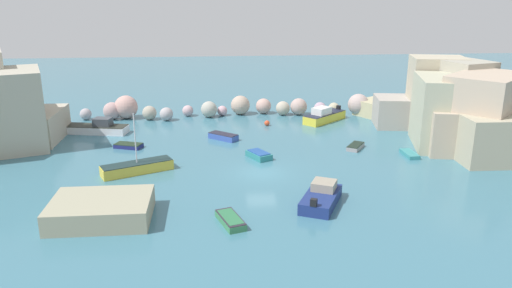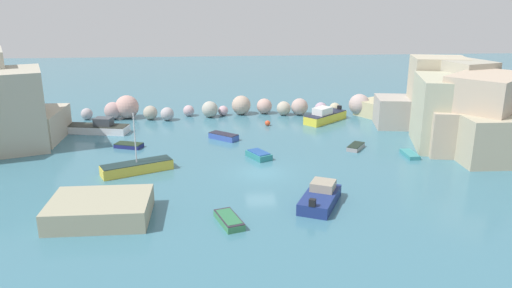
{
  "view_description": "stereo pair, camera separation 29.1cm",
  "coord_description": "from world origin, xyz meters",
  "px_view_note": "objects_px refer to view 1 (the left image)",
  "views": [
    {
      "loc": [
        -4.0,
        -38.83,
        14.52
      ],
      "look_at": [
        0.0,
        5.02,
        1.0
      ],
      "focal_mm": 34.7,
      "sensor_mm": 36.0,
      "label": 1
    },
    {
      "loc": [
        -3.71,
        -38.86,
        14.52
      ],
      "look_at": [
        0.0,
        5.02,
        1.0
      ],
      "focal_mm": 34.7,
      "sensor_mm": 36.0,
      "label": 2
    }
  ],
  "objects_px": {
    "moored_boat_2": "(321,197)",
    "moored_boat_4": "(259,155)",
    "channel_buoy": "(267,123)",
    "moored_boat_10": "(128,146)",
    "moored_boat_7": "(96,128)",
    "moored_boat_5": "(410,154)",
    "moored_boat_0": "(137,167)",
    "moored_boat_9": "(355,147)",
    "moored_boat_6": "(230,220)",
    "moored_boat_8": "(107,208)",
    "moored_boat_3": "(324,116)",
    "moored_boat_1": "(223,136)",
    "stone_dock": "(101,209)"
  },
  "relations": [
    {
      "from": "moored_boat_0",
      "to": "moored_boat_6",
      "type": "distance_m",
      "value": 12.69
    },
    {
      "from": "moored_boat_0",
      "to": "moored_boat_9",
      "type": "height_order",
      "value": "moored_boat_0"
    },
    {
      "from": "moored_boat_2",
      "to": "moored_boat_3",
      "type": "distance_m",
      "value": 23.95
    },
    {
      "from": "channel_buoy",
      "to": "moored_boat_5",
      "type": "relative_size",
      "value": 0.24
    },
    {
      "from": "stone_dock",
      "to": "moored_boat_7",
      "type": "distance_m",
      "value": 22.35
    },
    {
      "from": "stone_dock",
      "to": "moored_boat_6",
      "type": "distance_m",
      "value": 8.65
    },
    {
      "from": "channel_buoy",
      "to": "moored_boat_4",
      "type": "bearing_deg",
      "value": -100.11
    },
    {
      "from": "moored_boat_6",
      "to": "moored_boat_9",
      "type": "xyz_separation_m",
      "value": [
        12.76,
        15.15,
        -0.04
      ]
    },
    {
      "from": "moored_boat_4",
      "to": "stone_dock",
      "type": "bearing_deg",
      "value": 107.21
    },
    {
      "from": "moored_boat_8",
      "to": "moored_boat_4",
      "type": "bearing_deg",
      "value": -2.85
    },
    {
      "from": "moored_boat_3",
      "to": "moored_boat_6",
      "type": "xyz_separation_m",
      "value": [
        -12.06,
        -25.85,
        -0.4
      ]
    },
    {
      "from": "moored_boat_6",
      "to": "moored_boat_7",
      "type": "xyz_separation_m",
      "value": [
        -13.5,
        23.2,
        0.29
      ]
    },
    {
      "from": "moored_boat_6",
      "to": "moored_boat_10",
      "type": "height_order",
      "value": "moored_boat_6"
    },
    {
      "from": "stone_dock",
      "to": "moored_boat_8",
      "type": "bearing_deg",
      "value": 84.96
    },
    {
      "from": "moored_boat_9",
      "to": "channel_buoy",
      "type": "bearing_deg",
      "value": 72.55
    },
    {
      "from": "moored_boat_0",
      "to": "moored_boat_1",
      "type": "bearing_deg",
      "value": -153.77
    },
    {
      "from": "moored_boat_2",
      "to": "moored_boat_4",
      "type": "distance_m",
      "value": 11.21
    },
    {
      "from": "channel_buoy",
      "to": "moored_boat_6",
      "type": "height_order",
      "value": "channel_buoy"
    },
    {
      "from": "moored_boat_4",
      "to": "moored_boat_1",
      "type": "bearing_deg",
      "value": -2.13
    },
    {
      "from": "moored_boat_5",
      "to": "moored_boat_8",
      "type": "bearing_deg",
      "value": 110.17
    },
    {
      "from": "stone_dock",
      "to": "moored_boat_0",
      "type": "bearing_deg",
      "value": 82.84
    },
    {
      "from": "stone_dock",
      "to": "moored_boat_4",
      "type": "height_order",
      "value": "stone_dock"
    },
    {
      "from": "moored_boat_6",
      "to": "moored_boat_10",
      "type": "relative_size",
      "value": 1.09
    },
    {
      "from": "moored_boat_6",
      "to": "moored_boat_8",
      "type": "relative_size",
      "value": 0.83
    },
    {
      "from": "moored_boat_2",
      "to": "moored_boat_8",
      "type": "bearing_deg",
      "value": 115.2
    },
    {
      "from": "channel_buoy",
      "to": "moored_boat_3",
      "type": "height_order",
      "value": "moored_boat_3"
    },
    {
      "from": "moored_boat_8",
      "to": "moored_boat_10",
      "type": "distance_m",
      "value": 14.91
    },
    {
      "from": "moored_boat_7",
      "to": "moored_boat_9",
      "type": "xyz_separation_m",
      "value": [
        26.26,
        -8.05,
        -0.33
      ]
    },
    {
      "from": "moored_boat_7",
      "to": "moored_boat_6",
      "type": "bearing_deg",
      "value": -47.75
    },
    {
      "from": "channel_buoy",
      "to": "moored_boat_0",
      "type": "xyz_separation_m",
      "value": [
        -12.58,
        -14.27,
        0.16
      ]
    },
    {
      "from": "channel_buoy",
      "to": "moored_boat_1",
      "type": "bearing_deg",
      "value": -135.31
    },
    {
      "from": "moored_boat_3",
      "to": "moored_boat_0",
      "type": "bearing_deg",
      "value": -3.24
    },
    {
      "from": "moored_boat_6",
      "to": "moored_boat_9",
      "type": "relative_size",
      "value": 1.21
    },
    {
      "from": "moored_boat_8",
      "to": "moored_boat_10",
      "type": "bearing_deg",
      "value": 47.8
    },
    {
      "from": "moored_boat_2",
      "to": "moored_boat_6",
      "type": "relative_size",
      "value": 1.62
    },
    {
      "from": "moored_boat_0",
      "to": "moored_boat_5",
      "type": "xyz_separation_m",
      "value": [
        24.55,
        2.25,
        -0.29
      ]
    },
    {
      "from": "moored_boat_3",
      "to": "moored_boat_9",
      "type": "relative_size",
      "value": 2.17
    },
    {
      "from": "moored_boat_7",
      "to": "moored_boat_5",
      "type": "bearing_deg",
      "value": -7.1
    },
    {
      "from": "moored_boat_2",
      "to": "moored_boat_3",
      "type": "bearing_deg",
      "value": 12.23
    },
    {
      "from": "channel_buoy",
      "to": "moored_boat_10",
      "type": "distance_m",
      "value": 16.07
    },
    {
      "from": "moored_boat_0",
      "to": "moored_boat_8",
      "type": "height_order",
      "value": "moored_boat_0"
    },
    {
      "from": "moored_boat_3",
      "to": "moored_boat_5",
      "type": "relative_size",
      "value": 2.25
    },
    {
      "from": "moored_boat_10",
      "to": "moored_boat_0",
      "type": "bearing_deg",
      "value": 124.01
    },
    {
      "from": "stone_dock",
      "to": "moored_boat_3",
      "type": "bearing_deg",
      "value": 49.89
    },
    {
      "from": "moored_boat_9",
      "to": "stone_dock",
      "type": "bearing_deg",
      "value": 156.56
    },
    {
      "from": "moored_boat_2",
      "to": "moored_boat_1",
      "type": "bearing_deg",
      "value": 46.45
    },
    {
      "from": "moored_boat_3",
      "to": "moored_boat_4",
      "type": "distance_m",
      "value": 15.49
    },
    {
      "from": "moored_boat_2",
      "to": "moored_boat_4",
      "type": "bearing_deg",
      "value": 43.37
    },
    {
      "from": "moored_boat_10",
      "to": "moored_boat_6",
      "type": "bearing_deg",
      "value": 137.5
    },
    {
      "from": "stone_dock",
      "to": "moored_boat_4",
      "type": "relative_size",
      "value": 2.26
    }
  ]
}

